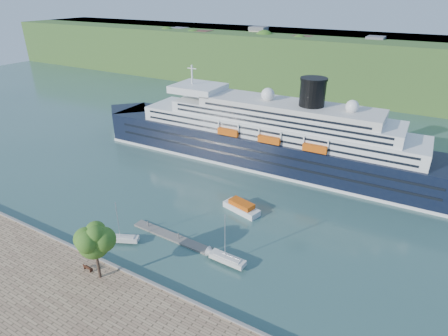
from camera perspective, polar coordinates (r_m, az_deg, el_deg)
The scene contains 10 objects.
ground at distance 66.14m, azimuth -14.40°, elevation -15.65°, with size 400.00×400.00×0.00m, color #2D514F.
far_hillside at distance 184.94m, azimuth 18.65°, elevation 14.79°, with size 400.00×50.00×24.00m, color #385E25.
quay_coping at distance 65.30m, azimuth -14.64°, elevation -14.98°, with size 220.00×0.50×0.30m, color slate.
cruise_ship at distance 98.54m, azimuth 6.51°, elevation 7.33°, with size 107.64×15.67×24.17m, color black, non-canonical shape.
park_bench at distance 67.23m, azimuth -20.02°, elevation -14.03°, with size 1.76×0.72×1.13m, color #401E12, non-canonical shape.
promenade_tree at distance 62.34m, azimuth -19.01°, elevation -11.68°, with size 6.55×6.55×10.85m, color #285516, non-canonical shape.
floating_pontoon at distance 73.18m, azimuth -8.12°, elevation -10.25°, with size 17.11×2.09×0.38m, color slate, non-canonical shape.
sailboat_white_near at distance 71.35m, azimuth -15.46°, elevation -8.19°, with size 6.44×1.79×8.32m, color silver, non-canonical shape.
sailboat_white_far at distance 63.65m, azimuth 0.54°, elevation -11.13°, with size 7.23×2.01×9.34m, color silver, non-canonical shape.
tender_launch at distance 79.64m, azimuth 2.69°, elevation -5.89°, with size 8.41×2.88×2.32m, color #CF500C, non-canonical shape.
Camera 1 is at (37.80, -33.40, 42.79)m, focal length 30.00 mm.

